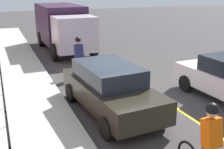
% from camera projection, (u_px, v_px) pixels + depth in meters
% --- Properties ---
extents(ground_plane, '(80.00, 80.00, 0.00)m').
position_uv_depth(ground_plane, '(123.00, 106.00, 9.90)').
color(ground_plane, '#3B3738').
extents(lane_line_centre, '(36.00, 0.12, 0.01)m').
position_uv_depth(lane_line_centre, '(163.00, 99.00, 10.47)').
color(lane_line_centre, yellow).
rests_on(lane_line_centre, ground).
extents(sidewalk, '(40.00, 3.20, 0.15)m').
position_uv_depth(sidewalk, '(21.00, 121.00, 8.65)').
color(sidewalk, '#A6ADA5').
rests_on(sidewalk, ground).
extents(iron_fence, '(21.24, 0.04, 1.60)m').
position_uv_depth(iron_fence, '(1.00, 75.00, 9.03)').
color(iron_fence, black).
rests_on(iron_fence, sidewalk).
extents(cyclist_lead, '(1.71, 0.38, 1.83)m').
position_uv_depth(cyclist_lead, '(79.00, 57.00, 12.79)').
color(cyclist_lead, black).
rests_on(cyclist_lead, ground).
extents(cyclist_follow, '(1.71, 0.38, 1.83)m').
position_uv_depth(cyclist_follow, '(209.00, 145.00, 5.79)').
color(cyclist_follow, black).
rests_on(cyclist_follow, ground).
extents(parked_sedan_rear, '(4.53, 2.20, 1.58)m').
position_uv_depth(parked_sedan_rear, '(110.00, 88.00, 9.25)').
color(parked_sedan_rear, black).
rests_on(parked_sedan_rear, ground).
extents(box_truck_background, '(6.75, 2.62, 2.78)m').
position_uv_depth(box_truck_background, '(63.00, 26.00, 17.97)').
color(box_truck_background, '#2F1932').
rests_on(box_truck_background, ground).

